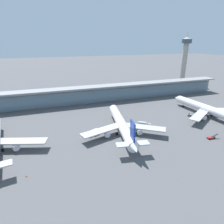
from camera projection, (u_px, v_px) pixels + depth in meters
The scene contains 10 objects.
ground_plane at pixel (120, 133), 119.43m from camera, with size 1200.00×1200.00×0.00m, color #515154.
airliner_centre_stand at pixel (122, 125), 117.12m from camera, with size 51.32×67.40×17.99m.
airliner_right_stand at pixel (208, 109), 143.05m from camera, with size 51.65×67.57×17.99m.
service_truck_near_nose_grey at pixel (144, 123), 128.46m from camera, with size 8.42×6.61×2.95m.
service_truck_under_wing_red at pixel (211, 137), 111.98m from camera, with size 6.90×2.31×2.70m.
service_truck_mid_apron_olive at pixel (94, 132), 116.30m from camera, with size 7.60×5.11×3.10m.
service_truck_on_taxiway_grey at pixel (189, 115), 145.25m from camera, with size 3.24×2.49×2.05m.
terminal_building at pixel (94, 94), 176.36m from camera, with size 266.27×12.80×15.20m.
control_tower at pixel (185, 57), 239.95m from camera, with size 12.00×12.00×63.08m.
safety_cone_bravo at pixel (26, 176), 80.86m from camera, with size 0.62×0.62×0.70m.
Camera 1 is at (-39.26, -99.70, 54.56)m, focal length 30.50 mm.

